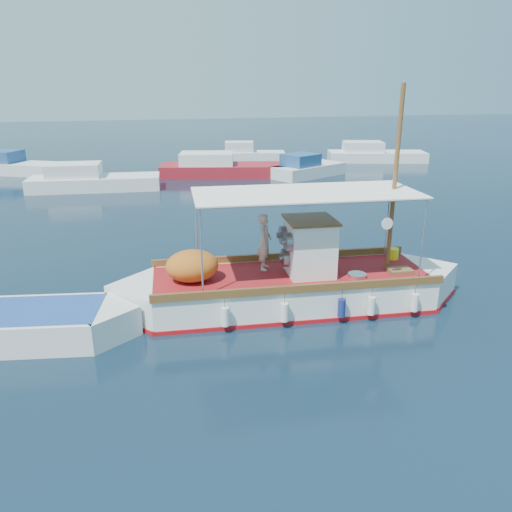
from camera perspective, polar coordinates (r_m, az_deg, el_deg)
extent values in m
plane|color=black|center=(15.13, 2.72, -4.58)|extent=(160.00, 160.00, 0.00)
cube|color=white|center=(14.46, 3.98, -4.21)|extent=(7.91, 3.13, 1.14)
cube|color=white|center=(14.10, -11.56, -5.19)|extent=(2.58, 2.58, 1.14)
cube|color=white|center=(15.78, 17.80, -3.07)|extent=(2.58, 2.58, 1.14)
cube|color=#A40F14|center=(14.59, 3.95, -5.43)|extent=(8.02, 3.22, 0.19)
cube|color=maroon|center=(14.25, 4.03, -2.18)|extent=(7.90, 2.92, 0.06)
cube|color=brown|center=(15.39, 2.91, -0.02)|extent=(7.84, 0.66, 0.21)
cube|color=brown|center=(13.04, 5.39, -3.72)|extent=(7.84, 0.66, 0.21)
cube|color=white|center=(14.11, 6.15, 0.96)|extent=(1.33, 1.43, 1.55)
cube|color=brown|center=(13.88, 6.26, 4.12)|extent=(1.44, 1.54, 0.06)
cylinder|color=slate|center=(13.54, 3.83, 1.63)|extent=(0.26, 0.53, 0.52)
cylinder|color=slate|center=(14.16, 3.21, 2.43)|extent=(0.26, 0.53, 0.52)
cylinder|color=slate|center=(14.03, 3.47, -0.18)|extent=(0.26, 0.53, 0.52)
cylinder|color=brown|center=(14.49, 15.58, 8.24)|extent=(0.13, 0.13, 5.16)
cylinder|color=brown|center=(14.24, 12.40, 6.62)|extent=(1.86, 0.22, 0.08)
cylinder|color=silver|center=(14.59, -6.84, 3.13)|extent=(0.05, 0.05, 2.32)
cylinder|color=silver|center=(12.42, -6.24, 0.30)|extent=(0.05, 0.05, 2.32)
cylinder|color=silver|center=(15.97, 14.79, 4.04)|extent=(0.05, 0.05, 2.32)
cylinder|color=silver|center=(14.02, 18.52, 1.60)|extent=(0.05, 0.05, 2.32)
cube|color=white|center=(13.66, 5.75, 7.20)|extent=(6.26, 2.91, 0.04)
ellipsoid|color=#B95F1B|center=(13.72, -7.31, -1.12)|extent=(1.53, 1.33, 0.87)
cube|color=yellow|center=(15.04, 8.52, -0.27)|extent=(0.27, 0.20, 0.41)
cylinder|color=yellow|center=(15.93, 15.43, 0.24)|extent=(0.33, 0.33, 0.35)
cube|color=brown|center=(14.88, 16.10, -1.64)|extent=(0.70, 0.51, 0.12)
cylinder|color=#B2B2B2|center=(14.22, 11.48, -2.22)|extent=(0.55, 0.55, 0.12)
cylinder|color=white|center=(13.47, 14.76, 3.59)|extent=(0.31, 0.05, 0.31)
cylinder|color=white|center=(12.79, -3.56, -6.94)|extent=(0.22, 0.22, 0.50)
cylinder|color=navy|center=(13.43, 9.76, -5.86)|extent=(0.22, 0.22, 0.50)
cylinder|color=white|center=(14.22, 17.67, -5.07)|extent=(0.22, 0.22, 0.50)
imported|color=beige|center=(14.34, 0.99, 1.63)|extent=(0.60, 0.71, 1.65)
cube|color=white|center=(13.29, -17.20, -7.66)|extent=(1.98, 1.98, 1.01)
cube|color=silver|center=(31.89, -17.87, 7.78)|extent=(7.78, 2.97, 1.00)
cube|color=silver|center=(31.93, -20.09, 9.20)|extent=(3.19, 2.26, 0.80)
cube|color=maroon|center=(35.09, -3.38, 9.62)|extent=(9.37, 4.64, 1.00)
cube|color=silver|center=(35.02, -5.66, 11.03)|extent=(4.01, 3.09, 0.80)
cube|color=silver|center=(35.05, 5.99, 9.54)|extent=(5.83, 4.51, 1.00)
cube|color=navy|center=(34.31, 5.11, 10.88)|extent=(2.80, 2.68, 0.80)
cube|color=silver|center=(42.91, 13.61, 10.87)|extent=(8.20, 4.50, 1.00)
cube|color=silver|center=(42.56, 12.13, 12.13)|extent=(3.58, 2.93, 0.80)
cube|color=silver|center=(39.80, -25.91, 8.89)|extent=(7.65, 5.41, 1.00)
cube|color=silver|center=(41.69, -0.73, 11.16)|extent=(5.97, 3.11, 1.00)
cube|color=silver|center=(41.57, -1.94, 12.38)|extent=(2.57, 2.13, 0.80)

